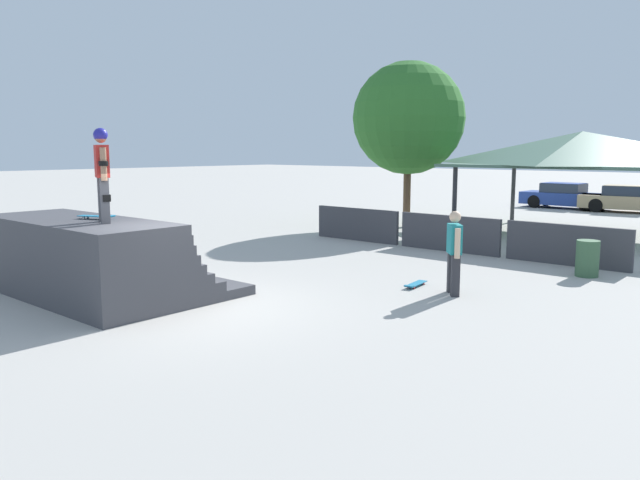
{
  "coord_description": "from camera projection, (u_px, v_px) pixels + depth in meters",
  "views": [
    {
      "loc": [
        9.24,
        -6.83,
        2.94
      ],
      "look_at": [
        -0.11,
        3.92,
        0.87
      ],
      "focal_mm": 35.0,
      "sensor_mm": 36.0,
      "label": 1
    }
  ],
  "objects": [
    {
      "name": "parked_car_tan",
      "position": [
        629.0,
        200.0,
        29.29
      ],
      "size": [
        4.47,
        2.07,
        1.27
      ],
      "rotation": [
        0.0,
        0.0,
        0.1
      ],
      "color": "tan",
      "rests_on": "ground"
    },
    {
      "name": "bystander_walking",
      "position": [
        454.0,
        248.0,
        12.63
      ],
      "size": [
        0.53,
        0.59,
        1.71
      ],
      "rotation": [
        0.0,
        0.0,
        2.28
      ],
      "color": "#2D2D33",
      "rests_on": "ground"
    },
    {
      "name": "skater_on_deck",
      "position": [
        102.0,
        169.0,
        11.59
      ],
      "size": [
        0.74,
        0.46,
        1.76
      ],
      "rotation": [
        0.0,
        0.0,
        -0.43
      ],
      "color": "#4C4C51",
      "rests_on": "quarter_pipe_ramp"
    },
    {
      "name": "trash_bin",
      "position": [
        587.0,
        258.0,
        14.5
      ],
      "size": [
        0.52,
        0.52,
        0.85
      ],
      "primitive_type": "cylinder",
      "color": "#385B3D",
      "rests_on": "ground"
    },
    {
      "name": "quarter_pipe_ramp",
      "position": [
        93.0,
        261.0,
        12.58
      ],
      "size": [
        4.83,
        3.41,
        1.58
      ],
      "color": "#424247",
      "rests_on": "ground"
    },
    {
      "name": "barrier_fence",
      "position": [
        449.0,
        233.0,
        18.09
      ],
      "size": [
        9.93,
        0.12,
        1.05
      ],
      "color": "#3D3D42",
      "rests_on": "ground"
    },
    {
      "name": "parked_car_blue",
      "position": [
        565.0,
        196.0,
        31.4
      ],
      "size": [
        4.23,
        1.77,
        1.27
      ],
      "rotation": [
        0.0,
        0.0,
        -0.03
      ],
      "color": "navy",
      "rests_on": "ground"
    },
    {
      "name": "ground_plane",
      "position": [
        185.0,
        310.0,
        11.52
      ],
      "size": [
        160.0,
        160.0,
        0.0
      ],
      "primitive_type": "plane",
      "color": "#ADA8A0"
    },
    {
      "name": "skateboard_on_deck",
      "position": [
        97.0,
        216.0,
        12.26
      ],
      "size": [
        0.79,
        0.48,
        0.09
      ],
      "rotation": [
        0.0,
        0.0,
        0.4
      ],
      "color": "silver",
      "rests_on": "quarter_pipe_ramp"
    },
    {
      "name": "tree_beside_pavilion",
      "position": [
        408.0,
        118.0,
        23.32
      ],
      "size": [
        4.2,
        4.2,
        6.2
      ],
      "color": "brown",
      "rests_on": "ground"
    },
    {
      "name": "pavilion_shelter",
      "position": [
        582.0,
        150.0,
        20.98
      ],
      "size": [
        8.01,
        5.64,
        3.55
      ],
      "color": "#2D2D33",
      "rests_on": "ground"
    },
    {
      "name": "skateboard_on_ground",
      "position": [
        415.0,
        284.0,
        13.46
      ],
      "size": [
        0.31,
        0.82,
        0.09
      ],
      "rotation": [
        0.0,
        0.0,
        4.85
      ],
      "color": "red",
      "rests_on": "ground"
    }
  ]
}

